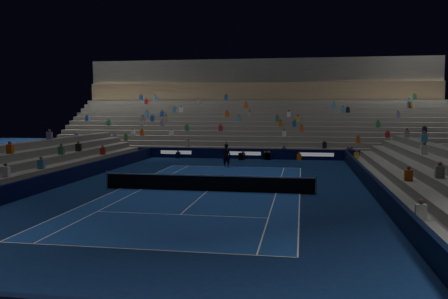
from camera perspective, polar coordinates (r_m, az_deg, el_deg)
ground at (r=28.26m, az=-2.02°, el=-5.09°), size 90.00×90.00×0.00m
court_surface at (r=28.26m, az=-2.02°, el=-5.08°), size 10.97×23.77×0.01m
sponsor_barrier_far at (r=46.32m, az=2.56°, el=-0.52°), size 44.00×0.25×1.00m
sponsor_barrier_east at (r=27.93m, az=17.93°, el=-4.41°), size 0.25×37.00×1.00m
sponsor_barrier_west at (r=31.57m, az=-19.58°, el=-3.40°), size 0.25×37.00×1.00m
grandstand_main at (r=55.47m, az=3.75°, el=3.36°), size 44.00×15.20×11.20m
grandstand_east at (r=28.59m, az=24.86°, el=-3.58°), size 5.00×37.00×2.50m
grandstand_west at (r=33.33m, az=-24.82°, el=-2.42°), size 5.00×37.00×2.50m
tennis_net at (r=28.18m, az=-2.02°, el=-4.08°), size 12.90×0.10×1.10m
tennis_player at (r=39.63m, az=0.29°, el=-0.72°), size 0.80×0.60×2.01m
broadcast_camera at (r=45.37m, az=2.17°, el=-0.83°), size 0.61×1.02×0.67m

